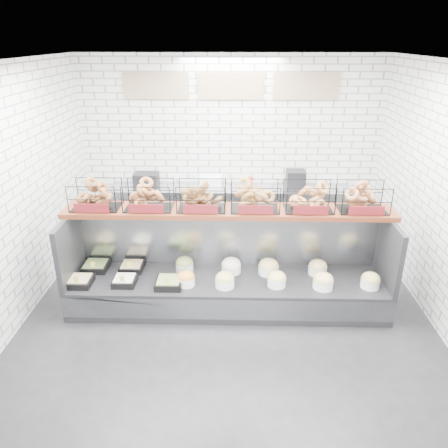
{
  "coord_description": "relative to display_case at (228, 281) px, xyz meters",
  "views": [
    {
      "loc": [
        0.07,
        -4.53,
        3.24
      ],
      "look_at": [
        -0.05,
        0.45,
        1.08
      ],
      "focal_mm": 35.0,
      "sensor_mm": 36.0,
      "label": 1
    }
  ],
  "objects": [
    {
      "name": "room_shell",
      "position": [
        0.0,
        0.26,
        1.73
      ],
      "size": [
        5.02,
        5.51,
        3.01
      ],
      "color": "silver",
      "rests_on": "ground"
    },
    {
      "name": "ground",
      "position": [
        0.0,
        -0.34,
        -0.33
      ],
      "size": [
        5.5,
        5.5,
        0.0
      ],
      "primitive_type": "plane",
      "color": "black",
      "rests_on": "ground"
    },
    {
      "name": "prep_counter",
      "position": [
        -0.01,
        2.09,
        0.14
      ],
      "size": [
        4.0,
        0.6,
        1.2
      ],
      "color": "#93969B",
      "rests_on": "ground"
    },
    {
      "name": "display_case",
      "position": [
        0.0,
        0.0,
        0.0
      ],
      "size": [
        4.0,
        0.9,
        1.2
      ],
      "color": "black",
      "rests_on": "ground"
    },
    {
      "name": "bagel_shelf",
      "position": [
        0.0,
        0.18,
        1.07
      ],
      "size": [
        4.1,
        0.5,
        0.4
      ],
      "color": "#4A1D0F",
      "rests_on": "display_case"
    }
  ]
}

